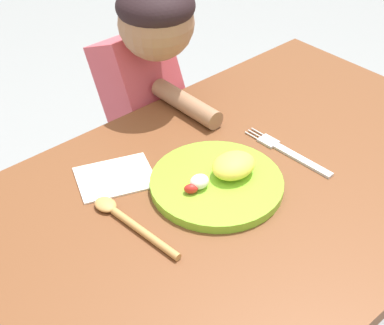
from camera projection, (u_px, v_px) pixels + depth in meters
name	position (u px, v px, depth m)	size (l,w,h in m)	color
dining_table	(227.00, 237.00, 1.22)	(1.27, 0.74, 0.72)	brown
plate	(219.00, 180.00, 1.15)	(0.27, 0.27, 0.06)	#80C52F
fork	(289.00, 153.00, 1.24)	(0.03, 0.23, 0.01)	silver
spoon	(127.00, 220.00, 1.07)	(0.04, 0.22, 0.01)	tan
person	(144.00, 132.00, 1.58)	(0.18, 0.41, 1.00)	#473B5B
napkin	(115.00, 177.00, 1.18)	(0.15, 0.12, 0.00)	white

